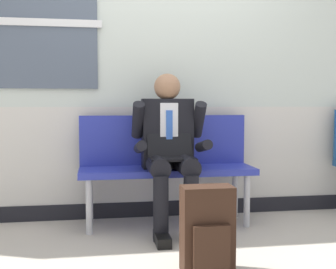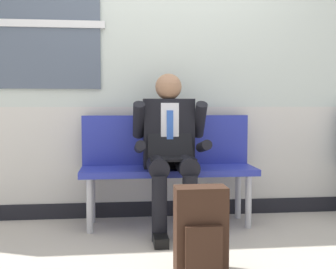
% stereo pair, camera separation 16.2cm
% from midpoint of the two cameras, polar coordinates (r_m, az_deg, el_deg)
% --- Properties ---
extents(ground_plane, '(18.00, 18.00, 0.00)m').
position_cam_midpoint_polar(ground_plane, '(3.32, 1.05, -13.06)').
color(ground_plane, '#B2A899').
extents(station_wall, '(6.26, 0.17, 3.06)m').
position_cam_midpoint_polar(station_wall, '(3.80, -0.30, 12.28)').
color(station_wall, beige).
rests_on(station_wall, ground).
extents(bench_with_person, '(1.40, 0.42, 0.88)m').
position_cam_midpoint_polar(bench_with_person, '(3.52, 1.25, -3.38)').
color(bench_with_person, '#28339E').
rests_on(bench_with_person, ground).
extents(person_seated, '(0.57, 0.70, 1.22)m').
position_cam_midpoint_polar(person_seated, '(3.31, 1.71, -1.69)').
color(person_seated, black).
rests_on(person_seated, ground).
extents(backpack, '(0.30, 0.20, 0.51)m').
position_cam_midpoint_polar(backpack, '(2.55, 6.23, -12.63)').
color(backpack, '#331E14').
rests_on(backpack, ground).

